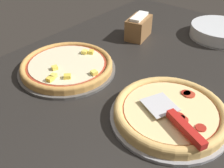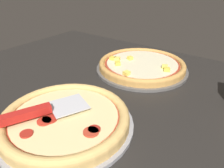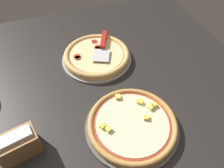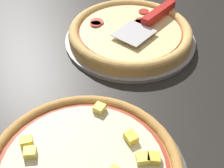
# 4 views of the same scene
# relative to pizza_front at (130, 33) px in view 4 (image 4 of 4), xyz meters

# --- Properties ---
(ground_plane) EXTENTS (1.54, 1.20, 0.04)m
(ground_plane) POSITION_rel_pizza_front_xyz_m (0.09, 0.10, -0.04)
(ground_plane) COLOR black
(pizza_pan_front) EXTENTS (0.34, 0.34, 0.01)m
(pizza_pan_front) POSITION_rel_pizza_front_xyz_m (-0.00, 0.00, -0.02)
(pizza_pan_front) COLOR #939399
(pizza_pan_front) RESTS_ON ground_plane
(pizza_front) EXTENTS (0.32, 0.32, 0.03)m
(pizza_front) POSITION_rel_pizza_front_xyz_m (0.00, 0.00, 0.00)
(pizza_front) COLOR #DBAD60
(pizza_front) RESTS_ON pizza_pan_front
(serving_spatula) EXTENTS (0.14, 0.22, 0.02)m
(serving_spatula) POSITION_rel_pizza_front_xyz_m (-0.05, -0.05, 0.02)
(serving_spatula) COLOR silver
(serving_spatula) RESTS_ON pizza_front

